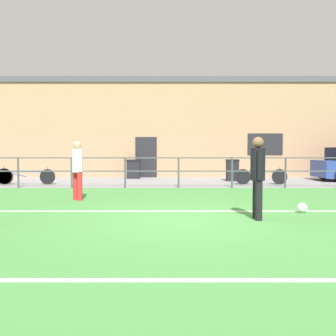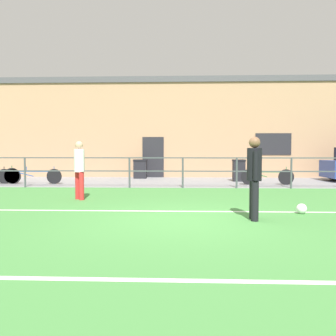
# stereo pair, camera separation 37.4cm
# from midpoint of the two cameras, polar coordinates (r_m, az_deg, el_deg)

# --- Properties ---
(ground) EXTENTS (60.00, 44.00, 0.04)m
(ground) POSITION_cam_midpoint_polar(r_m,az_deg,el_deg) (7.18, 1.95, -8.53)
(ground) COLOR #478C42
(field_line_touchline) EXTENTS (36.00, 0.11, 0.00)m
(field_line_touchline) POSITION_cam_midpoint_polar(r_m,az_deg,el_deg) (8.12, 1.75, -7.04)
(field_line_touchline) COLOR white
(field_line_touchline) RESTS_ON ground
(field_line_hash) EXTENTS (36.00, 0.11, 0.00)m
(field_line_hash) POSITION_cam_midpoint_polar(r_m,az_deg,el_deg) (3.96, 3.43, -17.79)
(field_line_hash) COLOR white
(field_line_hash) RESTS_ON ground
(pavement_strip) EXTENTS (48.00, 5.00, 0.02)m
(pavement_strip) POSITION_cam_midpoint_polar(r_m,az_deg,el_deg) (15.60, 1.04, -2.26)
(pavement_strip) COLOR gray
(pavement_strip) RESTS_ON ground
(perimeter_fence) EXTENTS (36.07, 0.07, 1.15)m
(perimeter_fence) POSITION_cam_midpoint_polar(r_m,az_deg,el_deg) (13.05, 1.18, -0.01)
(perimeter_fence) COLOR #474C51
(perimeter_fence) RESTS_ON ground
(clubhouse_facade) EXTENTS (28.00, 2.56, 5.20)m
(clubhouse_facade) POSITION_cam_midpoint_polar(r_m,az_deg,el_deg) (19.28, 0.90, 6.44)
(clubhouse_facade) COLOR tan
(clubhouse_facade) RESTS_ON ground
(player_goalkeeper) EXTENTS (0.29, 0.46, 1.67)m
(player_goalkeeper) POSITION_cam_midpoint_polar(r_m,az_deg,el_deg) (7.26, 13.26, -0.75)
(player_goalkeeper) COLOR black
(player_goalkeeper) RESTS_ON ground
(player_striker) EXTENTS (0.34, 0.37, 1.67)m
(player_striker) POSITION_cam_midpoint_polar(r_m,az_deg,el_deg) (10.22, -15.29, 0.22)
(player_striker) COLOR red
(player_striker) RESTS_ON ground
(soccer_ball_match) EXTENTS (0.23, 0.23, 0.23)m
(soccer_ball_match) POSITION_cam_midpoint_polar(r_m,az_deg,el_deg) (8.39, 20.09, -6.13)
(soccer_ball_match) COLOR white
(soccer_ball_match) RESTS_ON ground
(bicycle_parked_1) EXTENTS (2.34, 0.04, 0.73)m
(bicycle_parked_1) POSITION_cam_midpoint_polar(r_m,az_deg,el_deg) (15.48, -22.46, -1.26)
(bicycle_parked_1) COLOR black
(bicycle_parked_1) RESTS_ON pavement_strip
(bicycle_parked_3) EXTENTS (2.13, 0.04, 0.73)m
(bicycle_parked_3) POSITION_cam_midpoint_polar(r_m,az_deg,el_deg) (14.73, 14.50, -1.33)
(bicycle_parked_3) COLOR black
(bicycle_parked_3) RESTS_ON pavement_strip
(trash_bin_0) EXTENTS (0.66, 0.56, 0.94)m
(trash_bin_0) POSITION_cam_midpoint_polar(r_m,az_deg,el_deg) (17.42, -5.98, -0.15)
(trash_bin_0) COLOR black
(trash_bin_0) RESTS_ON pavement_strip
(trash_bin_1) EXTENTS (0.55, 0.47, 0.98)m
(trash_bin_1) POSITION_cam_midpoint_polar(r_m,az_deg,el_deg) (16.08, 10.06, -0.34)
(trash_bin_1) COLOR black
(trash_bin_1) RESTS_ON pavement_strip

